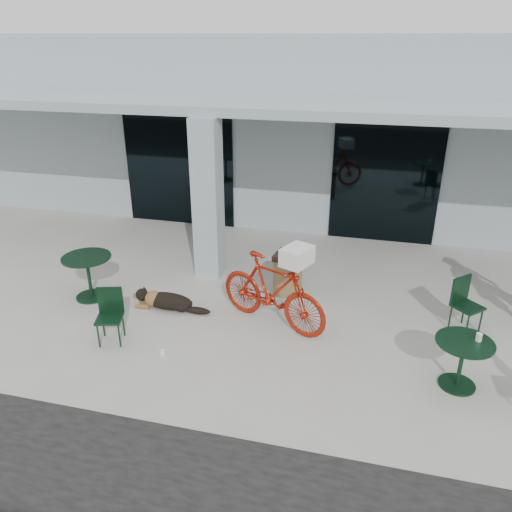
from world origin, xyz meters
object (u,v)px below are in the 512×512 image
(cafe_table_far, at_px, (461,364))
(trash_receptacle, at_px, (288,274))
(dog, at_px, (168,300))
(bicycle, at_px, (272,292))
(cafe_table_near, at_px, (89,277))
(cafe_chair_near, at_px, (109,317))
(cafe_chair_far_a, at_px, (468,306))

(cafe_table_far, relative_size, trash_receptacle, 0.94)
(dog, bearing_deg, trash_receptacle, 26.13)
(bicycle, distance_m, cafe_table_near, 3.46)
(cafe_chair_near, relative_size, cafe_chair_far_a, 0.96)
(cafe_chair_near, distance_m, trash_receptacle, 3.30)
(dog, bearing_deg, cafe_chair_near, -114.64)
(bicycle, distance_m, trash_receptacle, 1.15)
(cafe_chair_near, relative_size, cafe_table_far, 1.13)
(bicycle, xyz_separation_m, cafe_table_far, (2.85, -0.95, -0.25))
(bicycle, xyz_separation_m, dog, (-1.90, 0.03, -0.44))
(cafe_table_near, height_order, cafe_table_far, cafe_table_near)
(bicycle, height_order, cafe_chair_far_a, bicycle)
(cafe_table_far, xyz_separation_m, trash_receptacle, (-2.80, 2.08, 0.05))
(trash_receptacle, bearing_deg, dog, -150.50)
(dog, distance_m, cafe_chair_far_a, 5.05)
(dog, bearing_deg, cafe_chair_far_a, 2.91)
(cafe_table_near, xyz_separation_m, trash_receptacle, (3.50, 1.04, -0.00))
(dog, height_order, trash_receptacle, trash_receptacle)
(bicycle, height_order, cafe_chair_near, bicycle)
(bicycle, bearing_deg, cafe_chair_far_a, -55.83)
(cafe_chair_near, xyz_separation_m, cafe_table_far, (5.20, 0.19, -0.08))
(trash_receptacle, bearing_deg, bicycle, -92.42)
(cafe_table_far, xyz_separation_m, cafe_chair_far_a, (0.26, 1.53, 0.09))
(cafe_table_far, bearing_deg, trash_receptacle, 143.38)
(dog, height_order, cafe_chair_near, cafe_chair_near)
(dog, xyz_separation_m, cafe_chair_far_a, (5.01, 0.55, 0.28))
(cafe_table_near, relative_size, cafe_table_far, 1.14)
(bicycle, relative_size, trash_receptacle, 2.50)
(bicycle, height_order, cafe_table_far, bicycle)
(cafe_table_near, distance_m, trash_receptacle, 3.65)
(cafe_table_near, height_order, cafe_chair_far_a, cafe_chair_far_a)
(dog, height_order, cafe_chair_far_a, cafe_chair_far_a)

